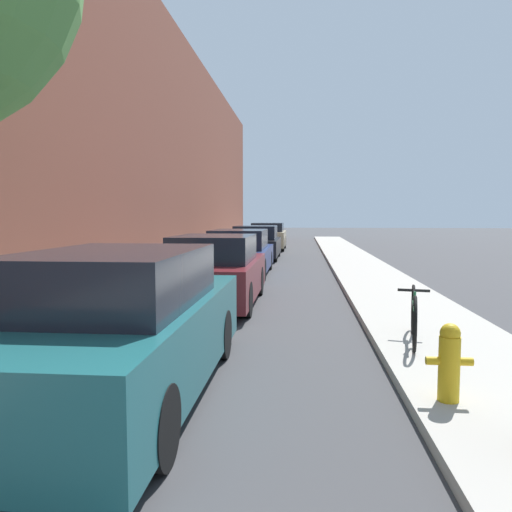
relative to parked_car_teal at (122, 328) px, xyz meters
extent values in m
plane|color=#3D3D3F|center=(0.87, 9.66, -0.70)|extent=(120.00, 120.00, 0.00)
cube|color=#ADA89E|center=(-2.03, 9.66, -0.64)|extent=(2.00, 52.00, 0.12)
cube|color=#ADA89E|center=(3.77, 9.66, -0.64)|extent=(2.00, 52.00, 0.12)
cube|color=brown|center=(-3.38, 9.66, 3.83)|extent=(0.70, 52.00, 9.07)
cylinder|color=black|center=(-0.74, 1.43, -0.39)|extent=(0.22, 0.62, 0.62)
cylinder|color=black|center=(0.74, 1.43, -0.39)|extent=(0.22, 0.62, 0.62)
cylinder|color=black|center=(0.74, -1.35, -0.39)|extent=(0.22, 0.62, 0.62)
cube|color=#1E6066|center=(0.00, 0.04, -0.14)|extent=(1.68, 4.49, 0.79)
cube|color=black|center=(0.00, -0.14, 0.52)|extent=(1.48, 2.33, 0.52)
cylinder|color=black|center=(-0.72, 6.54, -0.38)|extent=(0.22, 0.64, 0.64)
cylinder|color=black|center=(0.77, 6.54, -0.38)|extent=(0.22, 0.64, 0.64)
cylinder|color=black|center=(-0.72, 3.99, -0.38)|extent=(0.22, 0.64, 0.64)
cylinder|color=black|center=(0.77, 3.99, -0.38)|extent=(0.22, 0.64, 0.64)
cube|color=maroon|center=(0.02, 5.26, -0.16)|extent=(1.70, 4.11, 0.73)
cube|color=black|center=(0.02, 5.10, 0.46)|extent=(1.49, 2.14, 0.52)
cylinder|color=black|center=(-0.91, 11.88, -0.39)|extent=(0.22, 0.63, 0.63)
cylinder|color=black|center=(0.66, 11.88, -0.39)|extent=(0.22, 0.63, 0.63)
cylinder|color=black|center=(-0.91, 8.98, -0.39)|extent=(0.22, 0.63, 0.63)
cylinder|color=black|center=(0.66, 8.98, -0.39)|extent=(0.22, 0.63, 0.63)
cube|color=navy|center=(-0.13, 10.43, -0.21)|extent=(1.78, 4.67, 0.64)
cube|color=black|center=(-0.13, 10.24, 0.40)|extent=(1.57, 2.43, 0.57)
cylinder|color=black|center=(-0.96, 17.34, -0.36)|extent=(0.22, 0.69, 0.69)
cylinder|color=black|center=(0.70, 17.34, -0.36)|extent=(0.22, 0.69, 0.69)
cylinder|color=black|center=(-0.96, 14.68, -0.36)|extent=(0.22, 0.69, 0.69)
cylinder|color=black|center=(0.70, 14.68, -0.36)|extent=(0.22, 0.69, 0.69)
cube|color=black|center=(-0.13, 16.01, -0.19)|extent=(1.89, 4.29, 0.65)
cube|color=black|center=(-0.13, 15.84, 0.41)|extent=(1.66, 2.23, 0.55)
cylinder|color=black|center=(-0.81, 22.82, -0.35)|extent=(0.22, 0.71, 0.71)
cylinder|color=black|center=(0.77, 22.82, -0.35)|extent=(0.22, 0.71, 0.71)
cylinder|color=black|center=(-0.81, 20.33, -0.35)|extent=(0.22, 0.71, 0.71)
cylinder|color=black|center=(0.77, 20.33, -0.35)|extent=(0.22, 0.71, 0.71)
cube|color=tan|center=(-0.02, 21.58, -0.12)|extent=(1.80, 4.01, 0.78)
cube|color=black|center=(-0.02, 21.42, 0.50)|extent=(1.59, 2.09, 0.46)
cylinder|color=gold|center=(3.12, -0.13, -0.28)|extent=(0.19, 0.19, 0.60)
sphere|color=gold|center=(3.12, -0.13, 0.05)|extent=(0.18, 0.18, 0.18)
cylinder|color=gold|center=(2.97, -0.13, -0.21)|extent=(0.12, 0.08, 0.08)
cylinder|color=gold|center=(3.26, -0.13, -0.21)|extent=(0.12, 0.08, 0.08)
torus|color=black|center=(3.37, 2.53, -0.23)|extent=(0.18, 0.70, 0.71)
torus|color=black|center=(3.17, 1.52, -0.23)|extent=(0.18, 0.70, 0.71)
cube|color=#2D7547|center=(3.27, 2.02, -0.07)|extent=(0.20, 0.85, 0.04)
cylinder|color=#2D7547|center=(3.24, 1.84, 0.03)|extent=(0.04, 0.04, 0.20)
cube|color=black|center=(3.35, 2.45, 0.06)|extent=(0.44, 0.12, 0.04)
camera|label=1|loc=(1.77, -4.71, 1.11)|focal=34.89mm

